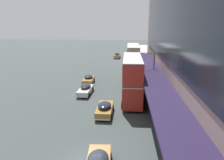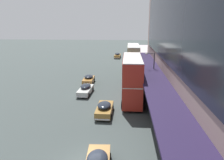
{
  "view_description": "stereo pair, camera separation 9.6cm",
  "coord_description": "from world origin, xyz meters",
  "views": [
    {
      "loc": [
        2.76,
        -14.71,
        10.8
      ],
      "look_at": [
        0.67,
        17.55,
        2.15
      ],
      "focal_mm": 35.0,
      "sensor_mm": 36.0,
      "label": 1
    },
    {
      "loc": [
        2.86,
        -14.7,
        10.8
      ],
      "look_at": [
        0.67,
        17.55,
        2.15
      ],
      "focal_mm": 35.0,
      "sensor_mm": 36.0,
      "label": 2
    }
  ],
  "objects": [
    {
      "name": "sedan_trailing_near",
      "position": [
        0.03,
        51.78,
        0.8
      ],
      "size": [
        2.01,
        4.82,
        1.64
      ],
      "color": "olive",
      "rests_on": "ground"
    },
    {
      "name": "sedan_lead_mid",
      "position": [
        -3.38,
        16.98,
        0.75
      ],
      "size": [
        2.03,
        4.98,
        1.51
      ],
      "color": "beige",
      "rests_on": "ground"
    },
    {
      "name": "transit_bus_kerbside_front",
      "position": [
        4.26,
        31.78,
        3.25
      ],
      "size": [
        2.79,
        9.5,
        6.03
      ],
      "color": "tan",
      "rests_on": "ground"
    },
    {
      "name": "sedan_trailing_mid",
      "position": [
        -3.9,
        22.84,
        0.76
      ],
      "size": [
        1.92,
        4.41,
        1.53
      ],
      "color": "#A26C30",
      "rests_on": "ground"
    },
    {
      "name": "transit_bus_kerbside_rear",
      "position": [
        3.65,
        14.58,
        3.34
      ],
      "size": [
        2.8,
        9.68,
        6.19
      ],
      "color": "#B22A1F",
      "rests_on": "ground"
    },
    {
      "name": "sedan_far_back",
      "position": [
        0.32,
        9.4,
        0.78
      ],
      "size": [
        2.0,
        4.57,
        1.59
      ],
      "color": "olive",
      "rests_on": "ground"
    },
    {
      "name": "pedestrian_at_kerb",
      "position": [
        7.47,
        1.15,
        1.18
      ],
      "size": [
        0.5,
        0.44,
        1.86
      ],
      "color": "#2B2D20",
      "rests_on": "sidewalk_kerb"
    },
    {
      "name": "street_lamp",
      "position": [
        6.79,
        17.94,
        3.82
      ],
      "size": [
        1.5,
        0.28,
        6.23
      ],
      "color": "#4C4C51",
      "rests_on": "sidewalk_kerb"
    }
  ]
}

